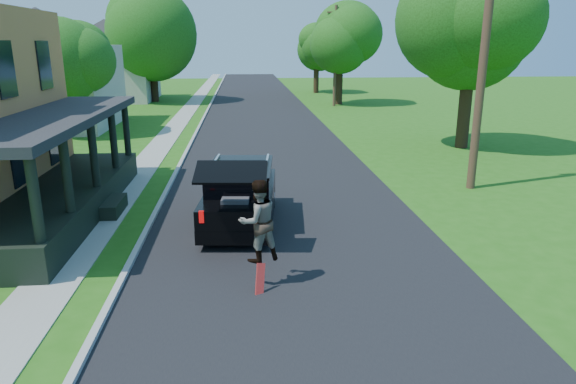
{
  "coord_description": "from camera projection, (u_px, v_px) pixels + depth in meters",
  "views": [
    {
      "loc": [
        -1.26,
        -9.63,
        5.13
      ],
      "look_at": [
        -0.16,
        3.0,
        1.44
      ],
      "focal_mm": 32.0,
      "sensor_mm": 36.0,
      "label": 1
    }
  ],
  "objects": [
    {
      "name": "utility_pole_near",
      "position": [
        485.0,
        42.0,
        17.42
      ],
      "size": [
        1.83,
        0.3,
        10.02
      ],
      "rotation": [
        0.0,
        0.0,
        0.02
      ],
      "color": "#4C3023",
      "rests_on": "ground"
    },
    {
      "name": "street",
      "position": [
        265.0,
        134.0,
        29.88
      ],
      "size": [
        8.0,
        120.0,
        0.02
      ],
      "primitive_type": "cube",
      "color": "black",
      "rests_on": "ground"
    },
    {
      "name": "utility_pole_far",
      "position": [
        335.0,
        55.0,
        42.22
      ],
      "size": [
        1.46,
        0.41,
        8.06
      ],
      "rotation": [
        0.0,
        0.0,
        -0.21
      ],
      "color": "#4C3023",
      "rests_on": "ground"
    },
    {
      "name": "tree_right_mid",
      "position": [
        340.0,
        33.0,
        43.0
      ],
      "size": [
        7.51,
        7.72,
        9.16
      ],
      "rotation": [
        0.0,
        0.0,
        -0.42
      ],
      "color": "black",
      "rests_on": "ground"
    },
    {
      "name": "curb",
      "position": [
        195.0,
        135.0,
        29.54
      ],
      "size": [
        0.15,
        120.0,
        0.12
      ],
      "primitive_type": "cube",
      "color": "#9C9D98",
      "rests_on": "ground"
    },
    {
      "name": "tree_left_mid",
      "position": [
        76.0,
        50.0,
        28.66
      ],
      "size": [
        5.42,
        5.64,
        7.12
      ],
      "rotation": [
        0.0,
        0.0,
        -0.34
      ],
      "color": "black",
      "rests_on": "ground"
    },
    {
      "name": "tree_left_far",
      "position": [
        150.0,
        21.0,
        44.76
      ],
      "size": [
        8.1,
        8.15,
        10.91
      ],
      "rotation": [
        0.0,
        0.0,
        -0.16
      ],
      "color": "black",
      "rests_on": "ground"
    },
    {
      "name": "tree_right_far",
      "position": [
        316.0,
        42.0,
        53.44
      ],
      "size": [
        5.89,
        6.17,
        7.73
      ],
      "rotation": [
        0.0,
        0.0,
        -0.42
      ],
      "color": "black",
      "rests_on": "ground"
    },
    {
      "name": "skateboard",
      "position": [
        260.0,
        281.0,
        10.89
      ],
      "size": [
        0.24,
        0.35,
        0.71
      ],
      "rotation": [
        0.0,
        0.0,
        0.37
      ],
      "color": "#B1140F",
      "rests_on": "ground"
    },
    {
      "name": "black_suv",
      "position": [
        240.0,
        195.0,
        14.9
      ],
      "size": [
        2.3,
        5.1,
        2.31
      ],
      "rotation": [
        0.0,
        0.0,
        -0.09
      ],
      "color": "black",
      "rests_on": "ground"
    },
    {
      "name": "skateboarder",
      "position": [
        258.0,
        221.0,
        10.94
      ],
      "size": [
        1.09,
        0.99,
        1.81
      ],
      "rotation": [
        0.0,
        0.0,
        3.56
      ],
      "color": "black",
      "rests_on": "ground"
    },
    {
      "name": "neighbor_house_mid",
      "position": [
        42.0,
        59.0,
        31.41
      ],
      "size": [
        12.78,
        12.78,
        8.3
      ],
      "color": "beige",
      "rests_on": "ground"
    },
    {
      "name": "tree_right_near",
      "position": [
        472.0,
        26.0,
        24.6
      ],
      "size": [
        7.53,
        7.74,
        9.14
      ],
      "rotation": [
        0.0,
        0.0,
        -0.4
      ],
      "color": "black",
      "rests_on": "ground"
    },
    {
      "name": "neighbor_house_far",
      "position": [
        107.0,
        54.0,
        46.71
      ],
      "size": [
        12.78,
        12.78,
        8.3
      ],
      "color": "beige",
      "rests_on": "ground"
    },
    {
      "name": "ground",
      "position": [
        308.0,
        297.0,
        10.75
      ],
      "size": [
        140.0,
        140.0,
        0.0
      ],
      "primitive_type": "plane",
      "color": "#235B12",
      "rests_on": "ground"
    },
    {
      "name": "sidewalk",
      "position": [
        168.0,
        136.0,
        29.41
      ],
      "size": [
        1.3,
        120.0,
        0.03
      ],
      "primitive_type": "cube",
      "color": "gray",
      "rests_on": "ground"
    }
  ]
}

